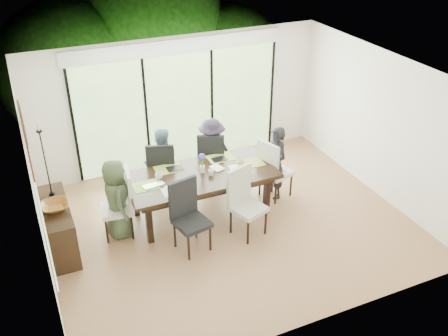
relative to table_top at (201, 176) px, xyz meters
name	(u,v)px	position (x,y,z in m)	size (l,w,h in m)	color
floor	(230,224)	(0.32, -0.51, -0.79)	(6.00, 5.00, 0.01)	brown
ceiling	(231,76)	(0.32, -0.51, 1.92)	(6.00, 5.00, 0.01)	white
wall_back	(179,102)	(0.32, 2.00, 0.57)	(6.00, 0.02, 2.70)	white
wall_front	(316,246)	(0.32, -3.02, 0.57)	(6.00, 0.02, 2.70)	silver
wall_left	(35,197)	(-2.69, -0.51, 0.57)	(0.02, 5.00, 2.70)	beige
wall_right	(380,125)	(3.33, -0.51, 0.57)	(0.02, 5.00, 2.70)	silver
glass_doors	(180,110)	(0.32, 1.96, 0.42)	(4.20, 0.02, 2.30)	#598C3F
blinds_header	(177,46)	(0.32, 1.95, 1.72)	(4.40, 0.06, 0.28)	white
mullion_a	(74,128)	(-1.78, 1.95, 0.42)	(0.05, 0.04, 2.30)	black
mullion_b	(146,116)	(-0.38, 1.95, 0.42)	(0.05, 0.04, 2.30)	black
mullion_c	(212,105)	(1.02, 1.95, 0.42)	(0.05, 0.04, 2.30)	black
mullion_d	(271,94)	(2.42, 1.95, 0.42)	(0.05, 0.04, 2.30)	black
side_window	(46,236)	(-2.65, -1.71, 0.72)	(0.02, 0.90, 1.00)	#8CAD7F
deck	(169,146)	(0.32, 2.89, -0.83)	(6.00, 1.80, 0.10)	#4F3422
rail_top	(157,109)	(0.32, 3.69, -0.23)	(6.00, 0.08, 0.06)	brown
foliage_left	(66,70)	(-1.48, 4.69, 0.66)	(3.20, 3.20, 3.20)	#14380F
foliage_mid	(150,38)	(0.72, 5.29, 1.02)	(4.00, 4.00, 4.00)	#14380F
foliage_right	(228,59)	(2.52, 4.49, 0.48)	(2.80, 2.80, 2.80)	#14380F
foliage_far	(105,42)	(-0.28, 5.99, 0.84)	(3.60, 3.60, 3.60)	#14380F
table_top	(201,176)	(0.00, 0.00, 0.00)	(2.61, 1.20, 0.07)	black
table_apron	(201,181)	(0.00, 0.00, -0.10)	(2.39, 0.98, 0.11)	black
table_leg_fl	(149,223)	(-1.08, -0.43, -0.41)	(0.10, 0.10, 0.75)	black
table_leg_fr	(267,194)	(1.08, -0.43, -0.41)	(0.10, 0.10, 0.75)	black
table_leg_bl	(135,197)	(-1.08, 0.43, -0.41)	(0.10, 0.10, 0.75)	black
table_leg_br	(246,172)	(1.08, 0.43, -0.41)	(0.10, 0.10, 0.75)	black
chair_left_end	(116,204)	(-1.50, 0.00, -0.18)	(0.50, 0.50, 1.20)	silver
chair_right_end	(276,168)	(1.50, 0.00, -0.18)	(0.50, 0.50, 1.20)	silver
chair_far_left	(162,168)	(-0.45, 0.85, -0.18)	(0.50, 0.50, 1.20)	black
chair_far_right	(211,158)	(0.55, 0.85, -0.18)	(0.50, 0.50, 1.20)	black
chair_near_left	(192,218)	(-0.50, -0.87, -0.18)	(0.50, 0.50, 1.20)	black
chair_near_right	(249,204)	(0.50, -0.87, -0.18)	(0.50, 0.50, 1.20)	beige
person_left_end	(117,199)	(-1.48, 0.00, -0.08)	(0.65, 0.41, 1.40)	#415337
person_right_end	(276,163)	(1.48, 0.00, -0.08)	(0.65, 0.41, 1.40)	black
person_far_left	(162,164)	(-0.45, 0.83, -0.08)	(0.65, 0.41, 1.40)	#6E849F
person_far_right	(212,153)	(0.55, 0.83, -0.08)	(0.65, 0.41, 1.40)	#251D2C
placemat_left	(147,186)	(-0.95, 0.00, 0.04)	(0.48, 0.35, 0.01)	#81B741
placemat_right	(250,163)	(0.95, 0.00, 0.04)	(0.48, 0.35, 0.01)	#96A73B
placemat_far_l	(169,169)	(-0.45, 0.40, 0.04)	(0.48, 0.35, 0.01)	#94B540
placemat_far_r	(221,158)	(0.55, 0.40, 0.04)	(0.48, 0.35, 0.01)	#9CC044
placemat_paper	(176,189)	(-0.55, -0.30, 0.04)	(0.48, 0.35, 0.01)	white
tablet_far_l	(175,168)	(-0.35, 0.35, 0.05)	(0.28, 0.20, 0.01)	black
tablet_far_r	(219,159)	(0.50, 0.35, 0.04)	(0.26, 0.18, 0.01)	black
papers	(239,167)	(0.70, -0.05, 0.03)	(0.33, 0.24, 0.00)	white
platter_base	(176,188)	(-0.55, -0.30, 0.05)	(0.28, 0.28, 0.03)	white
platter_snacks	(176,187)	(-0.55, -0.30, 0.07)	(0.22, 0.22, 0.02)	orange
vase	(202,169)	(0.05, 0.05, 0.10)	(0.09, 0.09, 0.13)	silver
hyacinth_stems	(202,162)	(0.05, 0.05, 0.23)	(0.04, 0.04, 0.17)	#337226
hyacinth_blooms	(202,157)	(0.05, 0.05, 0.34)	(0.12, 0.12, 0.12)	#4F49B7
laptop	(155,187)	(-0.85, -0.10, 0.05)	(0.36, 0.23, 0.03)	silver
cup_a	(159,176)	(-0.70, 0.15, 0.08)	(0.13, 0.13, 0.10)	white
cup_b	(211,173)	(0.15, -0.10, 0.08)	(0.11, 0.11, 0.10)	white
cup_c	(240,160)	(0.80, 0.10, 0.08)	(0.13, 0.13, 0.10)	white
book	(213,169)	(0.25, 0.05, 0.04)	(0.18, 0.24, 0.02)	white
sideboard	(59,227)	(-2.44, 0.03, -0.38)	(0.40, 1.43, 0.80)	black
bowl	(55,206)	(-2.44, -0.07, 0.07)	(0.42, 0.42, 0.10)	brown
candlestick_base	(52,194)	(-2.44, 0.38, 0.04)	(0.09, 0.09, 0.04)	black
candlestick_shaft	(46,163)	(-2.44, 0.38, 0.60)	(0.02, 0.02, 1.12)	black
candlestick_pan	(39,131)	(-2.44, 0.38, 1.15)	(0.09, 0.09, 0.03)	black
candle	(38,128)	(-2.44, 0.38, 1.21)	(0.03, 0.03, 0.09)	silver
tapestry	(31,162)	(-2.65, -0.11, 0.92)	(0.02, 1.00, 1.50)	maroon
art_frame	(22,124)	(-2.65, 1.19, 0.97)	(0.03, 0.55, 0.65)	black
art_canvas	(24,124)	(-2.63, 1.19, 0.97)	(0.01, 0.45, 0.55)	#1A5153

